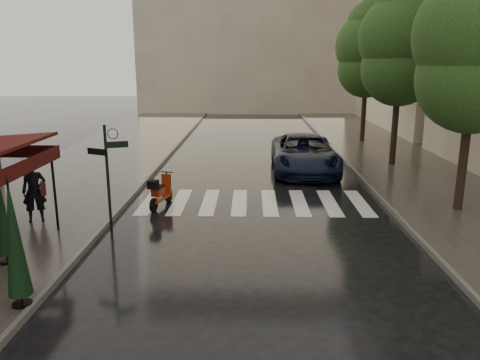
{
  "coord_description": "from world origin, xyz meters",
  "views": [
    {
      "loc": [
        2.83,
        -9.73,
        4.74
      ],
      "look_at": [
        2.52,
        3.62,
        1.4
      ],
      "focal_mm": 35.0,
      "sensor_mm": 36.0,
      "label": 1
    }
  ],
  "objects_px": {
    "pedestrian_with_umbrella": "(32,166)",
    "parasol_back": "(1,213)",
    "parked_car": "(304,154)",
    "parasol_front": "(14,239)",
    "scooter": "(160,193)"
  },
  "relations": [
    {
      "from": "parked_car",
      "to": "parasol_front",
      "type": "height_order",
      "value": "parasol_front"
    },
    {
      "from": "parasol_back",
      "to": "pedestrian_with_umbrella",
      "type": "bearing_deg",
      "value": 101.64
    },
    {
      "from": "parasol_front",
      "to": "parasol_back",
      "type": "xyz_separation_m",
      "value": [
        -1.32,
        2.0,
        -0.16
      ]
    },
    {
      "from": "scooter",
      "to": "parasol_back",
      "type": "bearing_deg",
      "value": -105.54
    },
    {
      "from": "pedestrian_with_umbrella",
      "to": "scooter",
      "type": "xyz_separation_m",
      "value": [
        3.38,
        1.88,
        -1.31
      ]
    },
    {
      "from": "parked_car",
      "to": "parasol_front",
      "type": "bearing_deg",
      "value": -118.35
    },
    {
      "from": "parasol_front",
      "to": "parasol_back",
      "type": "bearing_deg",
      "value": 123.4
    },
    {
      "from": "scooter",
      "to": "parasol_front",
      "type": "bearing_deg",
      "value": -87.87
    },
    {
      "from": "pedestrian_with_umbrella",
      "to": "parasol_back",
      "type": "xyz_separation_m",
      "value": [
        0.62,
        -3.0,
        -0.48
      ]
    },
    {
      "from": "parasol_front",
      "to": "parasol_back",
      "type": "distance_m",
      "value": 2.4
    },
    {
      "from": "pedestrian_with_umbrella",
      "to": "parasol_front",
      "type": "height_order",
      "value": "parasol_front"
    },
    {
      "from": "scooter",
      "to": "pedestrian_with_umbrella",
      "type": "bearing_deg",
      "value": -136.88
    },
    {
      "from": "parked_car",
      "to": "parasol_back",
      "type": "bearing_deg",
      "value": -127.65
    },
    {
      "from": "pedestrian_with_umbrella",
      "to": "parasol_back",
      "type": "height_order",
      "value": "pedestrian_with_umbrella"
    },
    {
      "from": "pedestrian_with_umbrella",
      "to": "parasol_front",
      "type": "relative_size",
      "value": 1.0
    }
  ]
}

